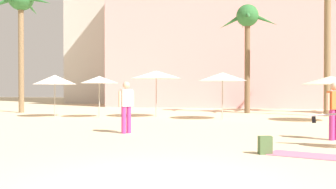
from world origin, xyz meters
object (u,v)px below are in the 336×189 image
object	(u,v)px
cafe_umbrella_2	(222,77)
person_near_right	(334,108)
backpack	(265,145)
palm_tree_center	(21,6)
beach_towel	(315,156)
palm_tree_left	(247,25)
cafe_umbrella_3	(55,80)
cafe_umbrella_0	(330,80)
person_mid_center	(126,105)
cafe_umbrella_1	(99,80)
cafe_umbrella_5	(156,75)

from	to	relation	value
cafe_umbrella_2	person_near_right	xyz separation A→B (m)	(3.72, -7.22, -1.18)
backpack	palm_tree_center	bearing A→B (deg)	29.25
beach_towel	person_near_right	distance (m)	3.33
palm_tree_left	cafe_umbrella_3	xyz separation A→B (m)	(-10.20, -5.39, -3.48)
cafe_umbrella_0	person_mid_center	bearing A→B (deg)	-140.01
palm_tree_center	person_mid_center	distance (m)	15.25
palm_tree_center	cafe_umbrella_3	distance (m)	6.89
cafe_umbrella_2	palm_tree_left	bearing A→B (deg)	77.55
cafe_umbrella_1	person_near_right	xyz separation A→B (m)	(10.19, -7.31, -1.06)
cafe_umbrella_1	person_mid_center	bearing A→B (deg)	-61.84
cafe_umbrella_0	cafe_umbrella_2	size ratio (longest dim) A/B	1.09
palm_tree_left	cafe_umbrella_3	size ratio (longest dim) A/B	2.93
beach_towel	person_near_right	world-z (taller)	person_near_right
cafe_umbrella_3	palm_tree_left	bearing A→B (deg)	27.84
cafe_umbrella_5	person_near_right	bearing A→B (deg)	-48.19
cafe_umbrella_3	beach_towel	distance (m)	15.70
cafe_umbrella_0	cafe_umbrella_1	size ratio (longest dim) A/B	1.19
person_near_right	person_mid_center	distance (m)	6.56
palm_tree_left	cafe_umbrella_0	size ratio (longest dim) A/B	2.61
cafe_umbrella_0	beach_towel	xyz separation A→B (m)	(-2.30, -10.06, -1.91)
palm_tree_left	cafe_umbrella_0	distance (m)	7.66
palm_tree_center	cafe_umbrella_3	bearing A→B (deg)	-37.68
palm_tree_center	cafe_umbrella_1	xyz separation A→B (m)	(6.46, -2.99, -4.79)
cafe_umbrella_5	cafe_umbrella_3	bearing A→B (deg)	-170.60
palm_tree_left	cafe_umbrella_1	distance (m)	9.98
palm_tree_left	beach_towel	size ratio (longest dim) A/B	3.43
cafe_umbrella_5	person_near_right	distance (m)	11.03
cafe_umbrella_1	backpack	xyz separation A→B (m)	(8.08, -10.25, -1.80)
person_mid_center	cafe_umbrella_1	bearing A→B (deg)	159.68
cafe_umbrella_3	palm_tree_center	bearing A→B (deg)	142.32
cafe_umbrella_1	cafe_umbrella_2	size ratio (longest dim) A/B	0.92
cafe_umbrella_1	beach_towel	xyz separation A→B (m)	(9.16, -10.33, -1.99)
beach_towel	backpack	distance (m)	1.10
cafe_umbrella_5	cafe_umbrella_0	bearing A→B (deg)	-7.44
cafe_umbrella_2	cafe_umbrella_3	world-z (taller)	cafe_umbrella_2
cafe_umbrella_2	cafe_umbrella_1	bearing A→B (deg)	179.25
cafe_umbrella_2	person_mid_center	size ratio (longest dim) A/B	1.36
palm_tree_center	cafe_umbrella_5	world-z (taller)	palm_tree_center
beach_towel	palm_tree_center	bearing A→B (deg)	139.55
backpack	person_mid_center	world-z (taller)	person_mid_center
cafe_umbrella_3	person_mid_center	world-z (taller)	cafe_umbrella_3
beach_towel	cafe_umbrella_5	bearing A→B (deg)	119.27
cafe_umbrella_5	palm_tree_center	bearing A→B (deg)	167.13
cafe_umbrella_0	person_mid_center	xyz separation A→B (m)	(-7.82, -6.55, -0.95)
cafe_umbrella_1	cafe_umbrella_5	xyz separation A→B (m)	(2.89, 0.85, 0.28)
cafe_umbrella_1	cafe_umbrella_2	world-z (taller)	cafe_umbrella_2
cafe_umbrella_3	backpack	world-z (taller)	cafe_umbrella_3
backpack	cafe_umbrella_5	bearing A→B (deg)	6.61
cafe_umbrella_1	backpack	distance (m)	13.17
cafe_umbrella_2	cafe_umbrella_0	bearing A→B (deg)	-2.08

